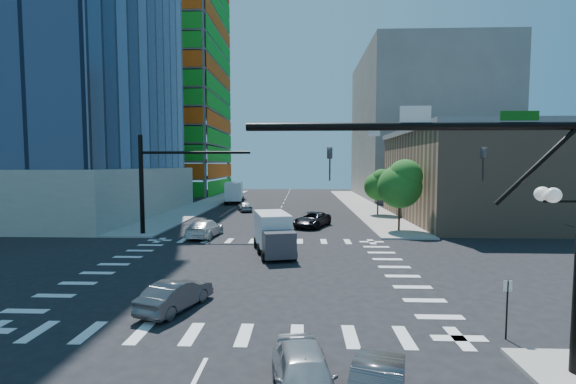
{
  "coord_description": "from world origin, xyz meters",
  "views": [
    {
      "loc": [
        3.18,
        -23.05,
        6.41
      ],
      "look_at": [
        2.03,
        8.0,
        4.24
      ],
      "focal_mm": 24.0,
      "sensor_mm": 36.0,
      "label": 1
    }
  ],
  "objects": [
    {
      "name": "ground",
      "position": [
        0.0,
        0.0,
        0.0
      ],
      "size": [
        160.0,
        160.0,
        0.0
      ],
      "primitive_type": "plane",
      "color": "black",
      "rests_on": "ground"
    },
    {
      "name": "car_sb_mid",
      "position": [
        -4.79,
        29.9,
        0.71
      ],
      "size": [
        2.82,
        4.47,
        1.42
      ],
      "primitive_type": "imported",
      "rotation": [
        0.0,
        0.0,
        3.44
      ],
      "color": "#A5A8AC",
      "rests_on": "ground"
    },
    {
      "name": "car_nb_far",
      "position": [
        4.22,
        16.61,
        0.77
      ],
      "size": [
        4.53,
        6.13,
        1.55
      ],
      "primitive_type": "imported",
      "rotation": [
        0.0,
        0.0,
        -0.4
      ],
      "color": "black",
      "rests_on": "ground"
    },
    {
      "name": "bg_building_ne",
      "position": [
        27.0,
        55.0,
        14.0
      ],
      "size": [
        24.0,
        30.0,
        28.0
      ],
      "primitive_type": "cube",
      "color": "slate",
      "rests_on": "ground"
    },
    {
      "name": "car_nb_near",
      "position": [
        3.25,
        -12.94,
        0.7
      ],
      "size": [
        2.21,
        4.28,
        1.39
      ],
      "primitive_type": "imported",
      "rotation": [
        0.0,
        0.0,
        0.14
      ],
      "color": "#9B9FA2",
      "rests_on": "ground"
    },
    {
      "name": "box_truck_far",
      "position": [
        -8.24,
        41.14,
        1.58
      ],
      "size": [
        3.67,
        7.1,
        3.57
      ],
      "rotation": [
        0.0,
        0.0,
        3.26
      ],
      "color": "black",
      "rests_on": "ground"
    },
    {
      "name": "construction_building",
      "position": [
        -27.41,
        61.93,
        24.61
      ],
      "size": [
        25.16,
        34.5,
        70.6
      ],
      "color": "gray",
      "rests_on": "ground"
    },
    {
      "name": "commercial_building",
      "position": [
        25.0,
        22.0,
        5.31
      ],
      "size": [
        20.5,
        22.5,
        10.6
      ],
      "color": "#977357",
      "rests_on": "ground"
    },
    {
      "name": "box_truck_near",
      "position": [
        1.16,
        4.28,
        1.28
      ],
      "size": [
        3.59,
        5.92,
        2.9
      ],
      "rotation": [
        0.0,
        0.0,
        0.24
      ],
      "color": "black",
      "rests_on": "ground"
    },
    {
      "name": "tree_north",
      "position": [
        12.93,
        25.9,
        3.99
      ],
      "size": [
        3.54,
        3.52,
        5.78
      ],
      "color": "#382316",
      "rests_on": "sidewalk_ne"
    },
    {
      "name": "road_markings",
      "position": [
        0.0,
        0.0,
        0.01
      ],
      "size": [
        20.0,
        20.0,
        0.01
      ],
      "primitive_type": "cube",
      "color": "silver",
      "rests_on": "ground"
    },
    {
      "name": "no_parking_sign",
      "position": [
        10.7,
        -9.0,
        1.38
      ],
      "size": [
        0.3,
        0.06,
        2.2
      ],
      "color": "black",
      "rests_on": "ground"
    },
    {
      "name": "tree_south",
      "position": [
        12.63,
        13.9,
        4.69
      ],
      "size": [
        4.16,
        4.16,
        6.82
      ],
      "color": "#382316",
      "rests_on": "sidewalk_ne"
    },
    {
      "name": "signal_mast_nw",
      "position": [
        -10.0,
        11.5,
        5.49
      ],
      "size": [
        10.2,
        0.4,
        9.0
      ],
      "color": "black",
      "rests_on": "sidewalk_nw"
    },
    {
      "name": "sidewalk_ne",
      "position": [
        12.5,
        40.0,
        0.07
      ],
      "size": [
        5.0,
        60.0,
        0.15
      ],
      "primitive_type": "cube",
      "color": "#97958F",
      "rests_on": "ground"
    },
    {
      "name": "sidewalk_nw",
      "position": [
        -12.5,
        40.0,
        0.07
      ],
      "size": [
        5.0,
        60.0,
        0.15
      ],
      "primitive_type": "cube",
      "color": "#97958F",
      "rests_on": "ground"
    },
    {
      "name": "car_sb_cross",
      "position": [
        -2.42,
        -6.5,
        0.65
      ],
      "size": [
        2.6,
        4.2,
        1.31
      ],
      "primitive_type": "imported",
      "rotation": [
        0.0,
        0.0,
        2.81
      ],
      "color": "#46474A",
      "rests_on": "ground"
    },
    {
      "name": "signal_mast_se",
      "position": [
        10.6,
        -11.5,
        5.01
      ],
      "size": [
        10.51,
        2.48,
        9.0
      ],
      "color": "black",
      "rests_on": "sidewalk_se"
    },
    {
      "name": "car_sb_near",
      "position": [
        -5.54,
        10.71,
        0.79
      ],
      "size": [
        2.67,
        5.59,
        1.57
      ],
      "primitive_type": "imported",
      "rotation": [
        0.0,
        0.0,
        3.05
      ],
      "color": "white",
      "rests_on": "ground"
    }
  ]
}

